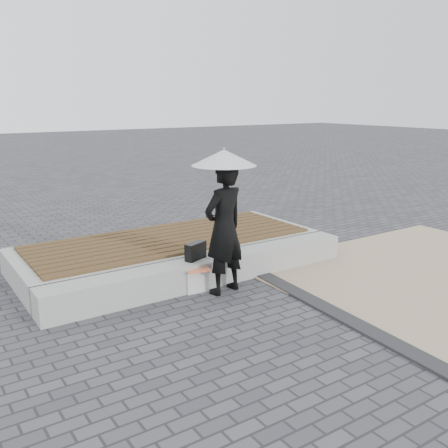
{
  "coord_description": "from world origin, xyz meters",
  "views": [
    {
      "loc": [
        -3.72,
        -4.4,
        2.68
      ],
      "look_at": [
        0.02,
        1.19,
        1.0
      ],
      "focal_mm": 40.06,
      "sensor_mm": 36.0,
      "label": 1
    }
  ],
  "objects_px": {
    "parasol": "(224,158)",
    "canvas_tote": "(196,280)",
    "woman": "(224,228)",
    "seating_ledge": "(208,271)",
    "handbag": "(196,251)"
  },
  "relations": [
    {
      "from": "handbag",
      "to": "canvas_tote",
      "type": "height_order",
      "value": "handbag"
    },
    {
      "from": "woman",
      "to": "parasol",
      "type": "relative_size",
      "value": 1.67
    },
    {
      "from": "seating_ledge",
      "to": "woman",
      "type": "bearing_deg",
      "value": -87.9
    },
    {
      "from": "woman",
      "to": "parasol",
      "type": "distance_m",
      "value": 0.98
    },
    {
      "from": "seating_ledge",
      "to": "woman",
      "type": "xyz_separation_m",
      "value": [
        0.02,
        -0.41,
        0.74
      ]
    },
    {
      "from": "parasol",
      "to": "canvas_tote",
      "type": "bearing_deg",
      "value": 148.11
    },
    {
      "from": "parasol",
      "to": "handbag",
      "type": "xyz_separation_m",
      "value": [
        -0.2,
        0.45,
        -1.39
      ]
    },
    {
      "from": "woman",
      "to": "handbag",
      "type": "height_order",
      "value": "woman"
    },
    {
      "from": "parasol",
      "to": "seating_ledge",
      "type": "bearing_deg",
      "value": 92.1
    },
    {
      "from": "woman",
      "to": "canvas_tote",
      "type": "height_order",
      "value": "woman"
    },
    {
      "from": "woman",
      "to": "canvas_tote",
      "type": "bearing_deg",
      "value": -44.36
    },
    {
      "from": "parasol",
      "to": "handbag",
      "type": "height_order",
      "value": "parasol"
    },
    {
      "from": "seating_ledge",
      "to": "canvas_tote",
      "type": "relative_size",
      "value": 14.59
    },
    {
      "from": "seating_ledge",
      "to": "woman",
      "type": "distance_m",
      "value": 0.85
    },
    {
      "from": "seating_ledge",
      "to": "handbag",
      "type": "distance_m",
      "value": 0.38
    }
  ]
}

